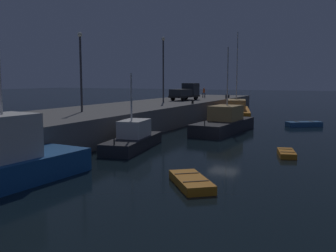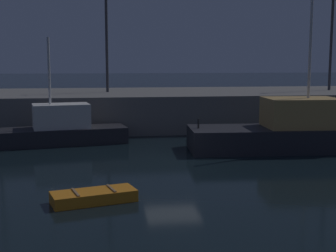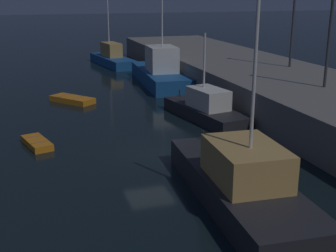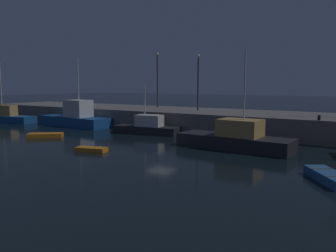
{
  "view_description": "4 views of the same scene",
  "coord_description": "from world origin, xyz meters",
  "px_view_note": "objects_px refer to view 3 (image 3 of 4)",
  "views": [
    {
      "loc": [
        -31.94,
        -10.06,
        5.52
      ],
      "look_at": [
        -0.4,
        5.23,
        1.25
      ],
      "focal_mm": 41.46,
      "sensor_mm": 36.0,
      "label": 1
    },
    {
      "loc": [
        -3.17,
        -21.16,
        4.66
      ],
      "look_at": [
        0.52,
        5.27,
        0.97
      ],
      "focal_mm": 50.47,
      "sensor_mm": 36.0,
      "label": 2
    },
    {
      "loc": [
        22.41,
        -6.09,
        8.67
      ],
      "look_at": [
        -0.97,
        1.42,
        1.29
      ],
      "focal_mm": 48.19,
      "sensor_mm": 36.0,
      "label": 3
    },
    {
      "loc": [
        17.73,
        -26.77,
        5.84
      ],
      "look_at": [
        -0.53,
        2.13,
        1.64
      ],
      "focal_mm": 36.07,
      "sensor_mm": 36.0,
      "label": 4
    }
  ],
  "objects_px": {
    "fishing_trawler_red": "(241,181)",
    "fishing_boat_white": "(160,72)",
    "fishing_trawler_green": "(206,108)",
    "dinghy_orange_near": "(72,100)",
    "lamp_post_east": "(331,21)",
    "lamp_post_west": "(294,9)",
    "fishing_boat_orange": "(112,58)",
    "dinghy_red_small": "(37,143)"
  },
  "relations": [
    {
      "from": "fishing_boat_orange",
      "to": "fishing_trawler_green",
      "type": "xyz_separation_m",
      "value": [
        25.89,
        1.54,
        -0.06
      ]
    },
    {
      "from": "fishing_trawler_red",
      "to": "fishing_boat_white",
      "type": "height_order",
      "value": "fishing_boat_white"
    },
    {
      "from": "lamp_post_west",
      "to": "fishing_boat_orange",
      "type": "bearing_deg",
      "value": -151.27
    },
    {
      "from": "dinghy_orange_near",
      "to": "fishing_boat_orange",
      "type": "bearing_deg",
      "value": 159.17
    },
    {
      "from": "dinghy_orange_near",
      "to": "lamp_post_west",
      "type": "relative_size",
      "value": 0.47
    },
    {
      "from": "lamp_post_west",
      "to": "dinghy_orange_near",
      "type": "bearing_deg",
      "value": -99.09
    },
    {
      "from": "fishing_trawler_red",
      "to": "dinghy_red_small",
      "type": "distance_m",
      "value": 12.97
    },
    {
      "from": "fishing_boat_white",
      "to": "fishing_boat_orange",
      "type": "bearing_deg",
      "value": -170.63
    },
    {
      "from": "fishing_trawler_red",
      "to": "fishing_boat_orange",
      "type": "bearing_deg",
      "value": 177.0
    },
    {
      "from": "dinghy_red_small",
      "to": "fishing_boat_white",
      "type": "bearing_deg",
      "value": 141.33
    },
    {
      "from": "fishing_boat_white",
      "to": "lamp_post_east",
      "type": "relative_size",
      "value": 1.62
    },
    {
      "from": "fishing_boat_orange",
      "to": "lamp_post_east",
      "type": "xyz_separation_m",
      "value": [
        28.84,
        8.9,
        5.89
      ]
    },
    {
      "from": "fishing_trawler_red",
      "to": "lamp_post_east",
      "type": "relative_size",
      "value": 1.46
    },
    {
      "from": "fishing_boat_white",
      "to": "fishing_trawler_green",
      "type": "distance_m",
      "value": 12.92
    },
    {
      "from": "fishing_boat_white",
      "to": "dinghy_orange_near",
      "type": "distance_m",
      "value": 10.19
    },
    {
      "from": "fishing_trawler_red",
      "to": "fishing_trawler_green",
      "type": "bearing_deg",
      "value": 164.08
    },
    {
      "from": "fishing_trawler_red",
      "to": "lamp_post_west",
      "type": "bearing_deg",
      "value": 142.81
    },
    {
      "from": "fishing_boat_white",
      "to": "dinghy_orange_near",
      "type": "bearing_deg",
      "value": -61.62
    },
    {
      "from": "fishing_trawler_red",
      "to": "fishing_boat_white",
      "type": "bearing_deg",
      "value": 170.69
    },
    {
      "from": "lamp_post_west",
      "to": "lamp_post_east",
      "type": "xyz_separation_m",
      "value": [
        8.12,
        -2.46,
        -0.43
      ]
    },
    {
      "from": "fishing_trawler_green",
      "to": "dinghy_orange_near",
      "type": "relative_size",
      "value": 2.12
    },
    {
      "from": "fishing_boat_white",
      "to": "lamp_post_west",
      "type": "xyz_separation_m",
      "value": [
        7.72,
        9.21,
        6.0
      ]
    },
    {
      "from": "dinghy_red_small",
      "to": "lamp_post_west",
      "type": "distance_m",
      "value": 23.62
    },
    {
      "from": "fishing_boat_orange",
      "to": "lamp_post_west",
      "type": "relative_size",
      "value": 1.19
    },
    {
      "from": "dinghy_orange_near",
      "to": "dinghy_red_small",
      "type": "bearing_deg",
      "value": -17.13
    },
    {
      "from": "fishing_trawler_green",
      "to": "dinghy_orange_near",
      "type": "bearing_deg",
      "value": -134.16
    },
    {
      "from": "fishing_boat_orange",
      "to": "lamp_post_west",
      "type": "distance_m",
      "value": 24.46
    },
    {
      "from": "fishing_trawler_green",
      "to": "lamp_post_east",
      "type": "relative_size",
      "value": 1.12
    },
    {
      "from": "fishing_trawler_red",
      "to": "dinghy_red_small",
      "type": "height_order",
      "value": "fishing_trawler_red"
    },
    {
      "from": "dinghy_red_small",
      "to": "dinghy_orange_near",
      "type": "bearing_deg",
      "value": 162.87
    },
    {
      "from": "lamp_post_west",
      "to": "fishing_trawler_red",
      "type": "bearing_deg",
      "value": -37.19
    },
    {
      "from": "lamp_post_east",
      "to": "dinghy_orange_near",
      "type": "bearing_deg",
      "value": -125.11
    },
    {
      "from": "fishing_trawler_green",
      "to": "fishing_boat_white",
      "type": "bearing_deg",
      "value": 177.32
    },
    {
      "from": "fishing_trawler_green",
      "to": "lamp_post_east",
      "type": "xyz_separation_m",
      "value": [
        2.94,
        7.36,
        5.95
      ]
    },
    {
      "from": "fishing_trawler_green",
      "to": "dinghy_red_small",
      "type": "bearing_deg",
      "value": -79.09
    },
    {
      "from": "fishing_boat_white",
      "to": "lamp_post_east",
      "type": "distance_m",
      "value": 18.1
    },
    {
      "from": "lamp_post_west",
      "to": "lamp_post_east",
      "type": "distance_m",
      "value": 8.49
    },
    {
      "from": "fishing_trawler_green",
      "to": "dinghy_red_small",
      "type": "xyz_separation_m",
      "value": [
        2.22,
        -11.49,
        -0.62
      ]
    },
    {
      "from": "fishing_trawler_green",
      "to": "lamp_post_west",
      "type": "height_order",
      "value": "lamp_post_west"
    },
    {
      "from": "fishing_trawler_red",
      "to": "dinghy_orange_near",
      "type": "relative_size",
      "value": 2.77
    },
    {
      "from": "lamp_post_east",
      "to": "lamp_post_west",
      "type": "bearing_deg",
      "value": 163.15
    },
    {
      "from": "fishing_boat_white",
      "to": "fishing_trawler_green",
      "type": "height_order",
      "value": "fishing_boat_white"
    }
  ]
}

